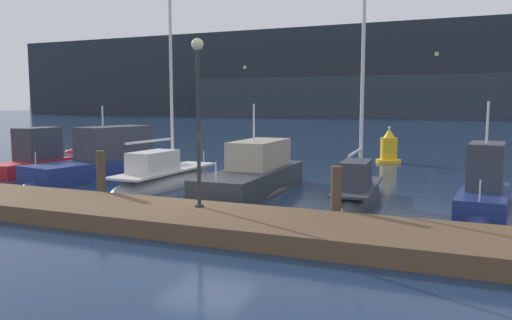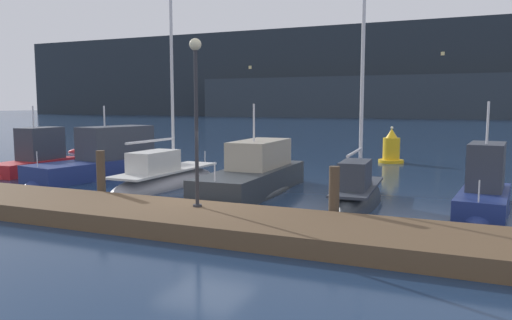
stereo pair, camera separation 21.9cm
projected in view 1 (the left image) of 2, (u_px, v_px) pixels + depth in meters
The scene contains 14 objects.
ground_plane at pixel (206, 214), 14.61m from camera, with size 400.00×400.00×0.00m, color #192D4C.
dock at pixel (178, 218), 13.13m from camera, with size 31.20×2.80×0.45m, color brown.
mooring_pile_1 at pixel (101, 177), 16.04m from camera, with size 0.28×0.28×1.72m, color #4C3D2D.
mooring_pile_2 at pixel (336, 196), 13.12m from camera, with size 0.28×0.28×1.59m, color #4C3D2D.
motorboat_berth_1 at pixel (33, 165), 23.17m from camera, with size 1.85×4.73×3.70m.
motorboat_berth_2 at pixel (104, 167), 22.19m from camera, with size 3.69×7.76×3.63m.
sailboat_berth_3 at pixel (165, 182), 19.58m from camera, with size 1.90×6.63×9.38m.
motorboat_berth_4 at pixel (254, 182), 18.19m from camera, with size 2.30×7.29×3.70m.
sailboat_berth_5 at pixel (358, 198), 16.27m from camera, with size 1.66×5.31×7.57m.
motorboat_berth_6 at pixel (484, 197), 15.31m from camera, with size 1.88×4.72×3.80m.
channel_buoy at pixel (389, 149), 27.46m from camera, with size 1.37×1.37×2.00m.
dock_lamppost at pixel (198, 97), 13.13m from camera, with size 0.32×0.32×4.47m.
hillside_backdrop at pixel (444, 74), 116.41m from camera, with size 240.00×23.00×21.96m.
rowboat_adrift at pixel (84, 152), 33.48m from camera, with size 2.53×2.11×0.56m.
Camera 1 is at (6.84, -12.69, 3.21)m, focal length 35.00 mm.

